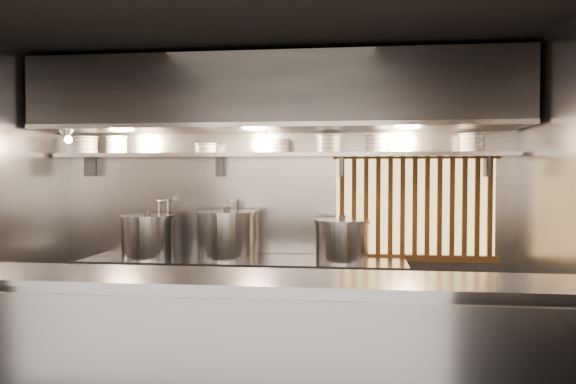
% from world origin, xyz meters
% --- Properties ---
extents(ceiling, '(4.50, 4.50, 0.00)m').
position_xyz_m(ceiling, '(0.00, 0.00, 2.80)').
color(ceiling, black).
rests_on(ceiling, wall_back).
extents(wall_back, '(4.50, 0.00, 4.50)m').
position_xyz_m(wall_back, '(0.00, 1.50, 1.40)').
color(wall_back, gray).
rests_on(wall_back, floor).
extents(serving_counter, '(4.50, 0.56, 1.13)m').
position_xyz_m(serving_counter, '(0.00, -0.96, 0.57)').
color(serving_counter, '#9C9CA1').
rests_on(serving_counter, floor).
extents(cooking_bench, '(3.00, 0.70, 0.90)m').
position_xyz_m(cooking_bench, '(-0.30, 1.13, 0.45)').
color(cooking_bench, '#9C9CA1').
rests_on(cooking_bench, floor).
extents(bowl_shelf, '(4.40, 0.34, 0.04)m').
position_xyz_m(bowl_shelf, '(0.00, 1.32, 1.88)').
color(bowl_shelf, '#9C9CA1').
rests_on(bowl_shelf, wall_back).
extents(exhaust_hood, '(4.40, 0.81, 0.65)m').
position_xyz_m(exhaust_hood, '(0.00, 1.10, 2.42)').
color(exhaust_hood, '#2D2D30').
rests_on(exhaust_hood, ceiling).
extents(wood_screen, '(1.56, 0.09, 1.04)m').
position_xyz_m(wood_screen, '(1.30, 1.45, 1.38)').
color(wood_screen, '#FECB72').
rests_on(wood_screen, wall_back).
extents(faucet_left, '(0.04, 0.30, 0.50)m').
position_xyz_m(faucet_left, '(-1.15, 1.37, 1.31)').
color(faucet_left, silver).
rests_on(faucet_left, wall_back).
extents(faucet_right, '(0.04, 0.30, 0.50)m').
position_xyz_m(faucet_right, '(-0.45, 1.37, 1.31)').
color(faucet_right, silver).
rests_on(faucet_right, wall_back).
extents(heat_lamp, '(0.25, 0.35, 0.20)m').
position_xyz_m(heat_lamp, '(-1.90, 0.85, 2.07)').
color(heat_lamp, '#9C9CA1').
rests_on(heat_lamp, exhaust_hood).
extents(pendant_bulb, '(0.09, 0.09, 0.19)m').
position_xyz_m(pendant_bulb, '(-0.10, 1.20, 1.96)').
color(pendant_bulb, '#2D2D30').
rests_on(pendant_bulb, exhaust_hood).
extents(stock_pot_left, '(0.55, 0.55, 0.45)m').
position_xyz_m(stock_pot_left, '(-1.23, 1.09, 1.10)').
color(stock_pot_left, '#9C9CA1').
rests_on(stock_pot_left, cooking_bench).
extents(stock_pot_mid, '(0.64, 0.64, 0.49)m').
position_xyz_m(stock_pot_mid, '(-0.47, 1.15, 1.13)').
color(stock_pot_mid, '#9C9CA1').
rests_on(stock_pot_mid, cooking_bench).
extents(stock_pot_right, '(0.67, 0.67, 0.42)m').
position_xyz_m(stock_pot_right, '(0.62, 1.10, 1.09)').
color(stock_pot_right, '#9C9CA1').
rests_on(stock_pot_right, cooking_bench).
extents(bowl_stack_0, '(0.24, 0.24, 0.17)m').
position_xyz_m(bowl_stack_0, '(-1.95, 1.32, 1.98)').
color(bowl_stack_0, silver).
rests_on(bowl_stack_0, bowl_shelf).
extents(bowl_stack_1, '(0.21, 0.21, 0.17)m').
position_xyz_m(bowl_stack_1, '(-1.63, 1.32, 1.98)').
color(bowl_stack_1, silver).
rests_on(bowl_stack_1, bowl_shelf).
extents(bowl_stack_2, '(0.21, 0.21, 0.09)m').
position_xyz_m(bowl_stack_2, '(-0.72, 1.32, 1.95)').
color(bowl_stack_2, silver).
rests_on(bowl_stack_2, bowl_shelf).
extents(bowl_stack_3, '(0.22, 0.22, 0.13)m').
position_xyz_m(bowl_stack_3, '(0.00, 1.32, 1.97)').
color(bowl_stack_3, silver).
rests_on(bowl_stack_3, bowl_shelf).
extents(bowl_stack_4, '(0.24, 0.24, 0.17)m').
position_xyz_m(bowl_stack_4, '(0.48, 1.32, 1.98)').
color(bowl_stack_4, silver).
rests_on(bowl_stack_4, bowl_shelf).
extents(bowl_stack_5, '(0.21, 0.21, 0.17)m').
position_xyz_m(bowl_stack_5, '(0.94, 1.32, 1.98)').
color(bowl_stack_5, silver).
rests_on(bowl_stack_5, bowl_shelf).
extents(bowl_stack_6, '(0.24, 0.24, 0.17)m').
position_xyz_m(bowl_stack_6, '(1.80, 1.32, 1.98)').
color(bowl_stack_6, silver).
rests_on(bowl_stack_6, bowl_shelf).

